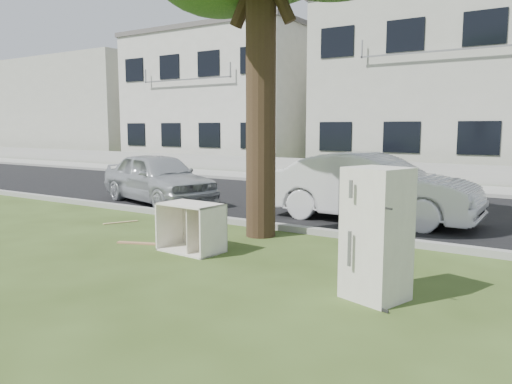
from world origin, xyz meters
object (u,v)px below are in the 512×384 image
Objects in this scene: car_left at (158,178)px; car_center at (372,187)px; cabinet at (191,227)px; fridge at (377,234)px.

car_center is at bearing -67.92° from car_left.
fridge is at bearing -5.51° from cabinet.
fridge is 0.39× the size of car_left.
cabinet is at bearing -114.25° from car_left.
cabinet is (-3.24, 0.56, -0.37)m from fridge.
car_center is 1.12× the size of car_left.
car_center is (-1.73, 4.63, -0.04)m from fridge.
fridge is 1.53× the size of cabinet.
fridge reaches higher than cabinet.
cabinet is at bearing -171.92° from fridge.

